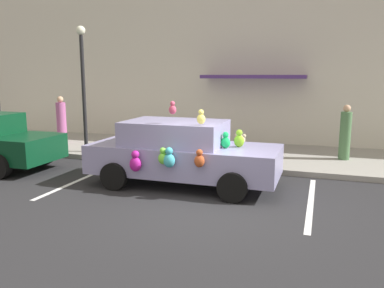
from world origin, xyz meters
TOP-DOWN VIEW (x-y plane):
  - ground_plane at (0.00, 0.00)m, footprint 60.00×60.00m
  - sidewalk at (0.00, 5.00)m, footprint 24.00×4.00m
  - storefront_building at (-0.00, 7.14)m, footprint 24.00×1.25m
  - parking_stripe_front at (1.99, 1.00)m, footprint 0.12×3.60m
  - parking_stripe_rear at (-3.61, 1.00)m, footprint 0.12×3.60m
  - plush_covered_car at (-1.02, 1.36)m, footprint 4.48×2.11m
  - teddy_bear_on_sidewalk at (-0.07, 3.63)m, footprint 0.43×0.36m
  - street_lamp_post at (-5.11, 3.50)m, footprint 0.28×0.28m
  - pedestrian_near_shopfront at (2.78, 4.93)m, footprint 0.32×0.32m
  - pedestrian_walking_past at (-6.87, 4.61)m, footprint 0.34×0.34m

SIDE VIEW (x-z plane):
  - ground_plane at x=0.00m, z-range 0.00..0.00m
  - parking_stripe_front at x=1.99m, z-range 0.00..0.01m
  - parking_stripe_rear at x=-3.61m, z-range 0.00..0.01m
  - sidewalk at x=0.00m, z-range 0.00..0.15m
  - teddy_bear_on_sidewalk at x=-0.07m, z-range 0.12..0.93m
  - plush_covered_car at x=-1.02m, z-range -0.23..1.82m
  - pedestrian_near_shopfront at x=2.78m, z-range 0.10..1.71m
  - pedestrian_walking_past at x=-6.87m, z-range 0.09..1.79m
  - street_lamp_post at x=-5.11m, z-range 0.59..4.55m
  - storefront_building at x=0.00m, z-range -0.01..6.39m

